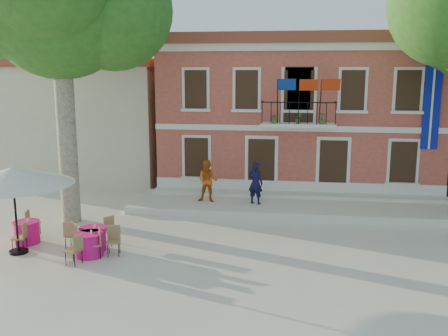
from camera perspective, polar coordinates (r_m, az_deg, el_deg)
ground at (r=17.41m, az=1.60°, el=-8.44°), size 90.00×90.00×0.00m
main_building at (r=26.39m, az=8.41°, el=6.49°), size 13.50×9.59×7.50m
neighbor_west at (r=29.68m, az=-14.55°, el=5.65°), size 9.40×9.40×6.40m
terrace at (r=21.48m, az=8.23°, el=-4.36°), size 14.00×3.40×0.30m
plane_tree_west at (r=19.97m, az=-18.36°, el=17.47°), size 5.69×5.69×11.17m
patio_umbrella at (r=17.08m, az=-23.01°, el=-0.87°), size 3.80×3.80×2.83m
pedestrian_navy at (r=20.96m, az=3.62°, el=-1.72°), size 0.76×0.63×1.78m
pedestrian_orange at (r=21.26m, az=-1.86°, el=-1.48°), size 0.89×0.70×1.81m
cafe_table_0 at (r=17.07m, az=-14.73°, el=-7.70°), size 1.70×1.86×0.95m
cafe_table_1 at (r=16.55m, az=-15.12°, el=-8.32°), size 1.80×1.82×0.95m
cafe_table_2 at (r=18.44m, az=-21.62°, el=-6.75°), size 0.90×1.97×0.95m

